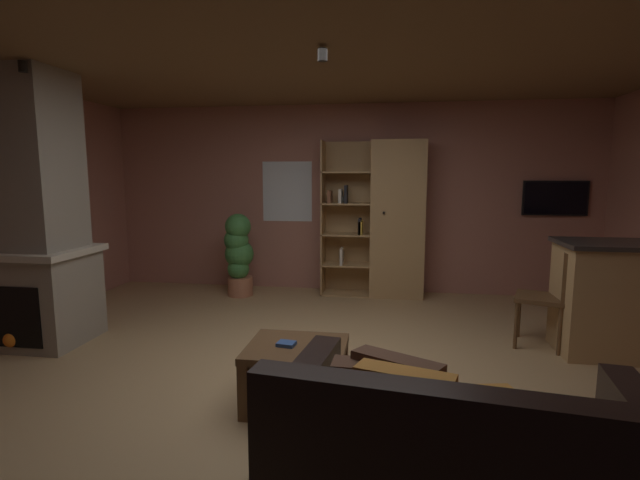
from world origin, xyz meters
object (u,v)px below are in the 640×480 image
Objects in this scene: leather_couch at (454,469)px; table_book_0 at (286,344)px; wall_mounted_tv at (555,198)px; coffee_table at (296,357)px; potted_floor_plant at (238,252)px; bookshelf_cabinet at (390,220)px; stone_fireplace at (31,224)px; dining_chair at (550,292)px.

table_book_0 is (-0.99, 1.04, 0.13)m from leather_couch.
leather_couch is 4.83m from wall_mounted_tv.
potted_floor_plant is (-1.35, 2.81, 0.24)m from coffee_table.
bookshelf_cabinet is 3.00× the size of coffee_table.
bookshelf_cabinet is 1.18× the size of leather_couch.
coffee_table is at bearing -101.36° from bookshelf_cabinet.
leather_couch is (3.62, -1.91, -0.83)m from stone_fireplace.
wall_mounted_tv is at bearing 5.80° from bookshelf_cabinet.
leather_couch is 14.28× the size of table_book_0.
potted_floor_plant is at bearing 158.12° from dining_chair.
stone_fireplace is 2.75× the size of dining_chair.
coffee_table is 4.38m from wall_mounted_tv.
stone_fireplace is 3.73× the size of coffee_table.
table_book_0 is at bearing -102.50° from bookshelf_cabinet.
coffee_table is 3.13m from potted_floor_plant.
coffee_table is at bearing -64.36° from potted_floor_plant.
leather_couch is at bearing -59.56° from potted_floor_plant.
dining_chair is 0.84× the size of potted_floor_plant.
stone_fireplace is 4.86m from dining_chair.
wall_mounted_tv reaches higher than potted_floor_plant.
stone_fireplace is at bearing -173.16° from dining_chair.
bookshelf_cabinet is at bearing 78.64° from coffee_table.
stone_fireplace is at bearing -145.85° from bookshelf_cabinet.
bookshelf_cabinet is 2.58× the size of wall_mounted_tv.
table_book_0 is 0.15× the size of wall_mounted_tv.
stone_fireplace is at bearing 152.16° from leather_couch.
stone_fireplace is 4.01m from bookshelf_cabinet.
wall_mounted_tv is (1.77, 4.38, 0.99)m from leather_couch.
bookshelf_cabinet is (3.32, 2.25, -0.13)m from stone_fireplace.
table_book_0 is (2.63, -0.87, -0.70)m from stone_fireplace.
bookshelf_cabinet is at bearing 77.50° from table_book_0.
coffee_table is at bearing 13.27° from table_book_0.
table_book_0 is (-0.07, -0.02, 0.10)m from coffee_table.
stone_fireplace is 2.31× the size of potted_floor_plant.
wall_mounted_tv is at bearing 50.86° from coffee_table.
bookshelf_cabinet reaches higher than potted_floor_plant.
table_book_0 is at bearing -18.30° from stone_fireplace.
stone_fireplace is at bearing 161.70° from table_book_0.
stone_fireplace reaches higher than wall_mounted_tv.
dining_chair is (4.79, 0.57, -0.61)m from stone_fireplace.
bookshelf_cabinet is 16.87× the size of table_book_0.
bookshelf_cabinet is 2.04m from potted_floor_plant.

